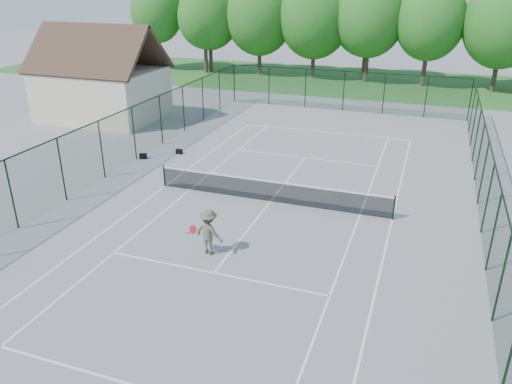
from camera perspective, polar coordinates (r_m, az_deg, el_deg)
ground at (r=23.04m, az=1.66°, el=-1.10°), size 140.00×140.00×0.00m
grass_far at (r=51.26m, az=12.34°, el=12.20°), size 80.00×16.00×0.01m
court_lines at (r=23.04m, az=1.67°, el=-1.09°), size 11.05×23.85×0.01m
tennis_net at (r=22.80m, az=1.68°, el=0.22°), size 11.08×0.08×1.10m
fence_enclosure at (r=22.43m, az=1.71°, el=2.53°), size 18.05×36.05×3.02m
utility_building at (r=37.95m, az=-17.39°, el=12.65°), size 8.60×6.27×6.63m
tree_line_far at (r=50.49m, az=12.95°, el=18.86°), size 39.40×6.40×9.70m
sports_bag_a at (r=29.15m, az=-12.78°, el=4.02°), size 0.42×0.30×0.30m
sports_bag_b at (r=29.60m, az=-8.78°, el=4.60°), size 0.37×0.24×0.27m
tennis_player at (r=18.55m, az=-5.41°, el=-4.56°), size 2.03×0.90×1.78m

